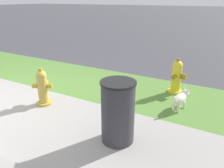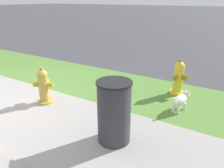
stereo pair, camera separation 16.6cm
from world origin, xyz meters
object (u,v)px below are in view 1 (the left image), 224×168
(small_white_dog, at_px, (181,98))
(trash_bin, at_px, (118,112))
(fire_hydrant_by_grass_verge, at_px, (43,87))
(fire_hydrant_at_driveway, at_px, (177,77))

(small_white_dog, distance_m, trash_bin, 1.52)
(fire_hydrant_by_grass_verge, bearing_deg, trash_bin, -38.65)
(small_white_dog, bearing_deg, fire_hydrant_at_driveway, 32.47)
(fire_hydrant_by_grass_verge, height_order, trash_bin, trash_bin)
(fire_hydrant_by_grass_verge, relative_size, small_white_dog, 1.41)
(small_white_dog, xyz_separation_m, trash_bin, (-0.55, -1.39, 0.24))
(small_white_dog, bearing_deg, trash_bin, 170.66)
(fire_hydrant_at_driveway, relative_size, small_white_dog, 1.46)
(fire_hydrant_at_driveway, xyz_separation_m, small_white_dog, (0.26, -0.71, -0.15))
(fire_hydrant_at_driveway, height_order, small_white_dog, fire_hydrant_at_driveway)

